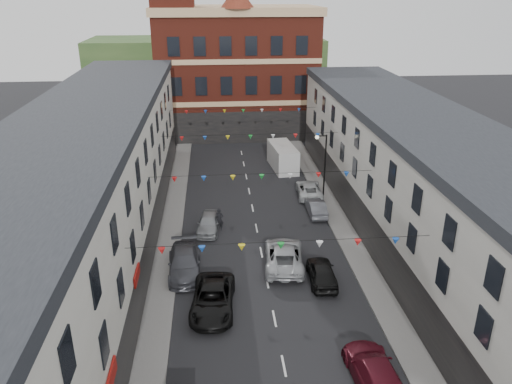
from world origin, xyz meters
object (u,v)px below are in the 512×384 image
object	(u,v)px
car_right_d	(322,272)
car_right_e	(316,207)
white_van	(283,157)
pedestrian	(219,220)
car_right_c	(375,373)
car_left_e	(209,223)
moving_car	(284,255)
car_left_c	(213,299)
street_lamp	(323,157)
car_left_d	(184,263)
car_right_f	(309,189)

from	to	relation	value
car_right_d	car_right_e	xyz separation A→B (m)	(1.73, 10.59, -0.08)
white_van	car_right_d	bearing A→B (deg)	-97.25
white_van	pedestrian	size ratio (longest dim) A/B	3.11
car_right_c	pedestrian	world-z (taller)	pedestrian
car_left_e	moving_car	world-z (taller)	moving_car
car_right_c	white_van	xyz separation A→B (m)	(-0.14, 31.96, 0.51)
pedestrian	moving_car	bearing A→B (deg)	-46.47
pedestrian	car_left_c	bearing A→B (deg)	-86.40
car_right_e	white_van	distance (m)	12.08
car_right_c	pedestrian	xyz separation A→B (m)	(-7.23, 17.64, 0.16)
car_left_c	moving_car	size ratio (longest dim) A/B	0.96
street_lamp	white_van	size ratio (longest dim) A/B	1.04
pedestrian	car_left_d	bearing A→B (deg)	-104.82
car_left_c	car_right_d	size ratio (longest dim) A/B	1.28
car_left_d	car_right_f	bearing A→B (deg)	46.65
street_lamp	car_right_c	world-z (taller)	street_lamp
moving_car	white_van	bearing A→B (deg)	-91.22
street_lamp	car_left_e	xyz separation A→B (m)	(-10.40, -6.15, -3.20)
car_right_d	white_van	bearing A→B (deg)	-88.59
street_lamp	car_right_e	bearing A→B (deg)	-108.05
car_left_c	car_left_e	xyz separation A→B (m)	(-0.25, 10.61, -0.05)
car_right_c	car_right_e	bearing A→B (deg)	-95.74
car_left_c	car_right_c	xyz separation A→B (m)	(7.83, -6.94, 0.01)
car_right_f	pedestrian	distance (m)	10.67
car_right_e	moving_car	bearing A→B (deg)	64.82
car_left_d	car_right_c	size ratio (longest dim) A/B	1.01
street_lamp	white_van	distance (m)	9.01
car_left_c	white_van	distance (m)	26.18
moving_car	pedestrian	size ratio (longest dim) A/B	3.07
car_right_c	car_right_f	size ratio (longest dim) A/B	1.11
car_right_d	white_van	distance (m)	22.60
car_left_d	car_right_e	bearing A→B (deg)	35.99
car_right_c	car_right_f	distance (m)	24.11
car_right_d	moving_car	world-z (taller)	moving_car
car_left_d	car_right_f	world-z (taller)	car_left_d
car_left_c	car_left_d	distance (m)	4.79
car_left_e	pedestrian	world-z (taller)	pedestrian
car_left_e	white_van	size ratio (longest dim) A/B	0.72
street_lamp	car_left_e	world-z (taller)	street_lamp
street_lamp	car_right_f	world-z (taller)	street_lamp
car_left_c	pedestrian	size ratio (longest dim) A/B	2.94
moving_car	car_right_f	bearing A→B (deg)	-102.01
car_right_d	moving_car	xyz separation A→B (m)	(-2.20, 2.36, 0.07)
car_left_e	white_van	distance (m)	16.46
car_left_c	car_right_c	world-z (taller)	car_right_c
car_left_c	street_lamp	bearing A→B (deg)	63.49
pedestrian	car_right_f	bearing A→B (deg)	43.96
car_left_c	car_right_f	distance (m)	19.40
car_left_d	pedestrian	world-z (taller)	pedestrian
car_left_e	street_lamp	bearing A→B (deg)	37.78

